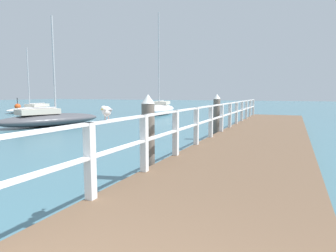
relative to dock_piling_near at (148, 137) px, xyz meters
name	(u,v)px	position (x,y,z in m)	size (l,w,h in m)	color
pier_deck	(261,140)	(1.84, 5.26, -0.72)	(3.07, 20.06, 0.45)	brown
pier_railing	(222,115)	(0.38, 5.26, 0.15)	(0.12, 18.58, 1.05)	white
dock_piling_near	(148,137)	(0.00, 0.00, 0.00)	(0.29, 0.29, 1.87)	#6B6056
dock_piling_far	(217,117)	(0.00, 6.04, 0.00)	(0.29, 0.29, 1.87)	#6B6056
seagull_foreground	(106,111)	(0.38, -2.04, 0.69)	(0.25, 0.46, 0.21)	white
boat_0	(33,109)	(-21.93, 16.32, -0.62)	(3.06, 6.56, 6.47)	white
boat_3	(160,108)	(-8.82, 19.38, -0.46)	(4.21, 7.59, 9.20)	white
boat_4	(50,119)	(-10.18, 7.16, -0.52)	(3.80, 6.43, 6.33)	#4C4C51
channel_buoy	(18,107)	(-27.32, 18.91, -0.59)	(0.70, 0.70, 1.40)	#E54C19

